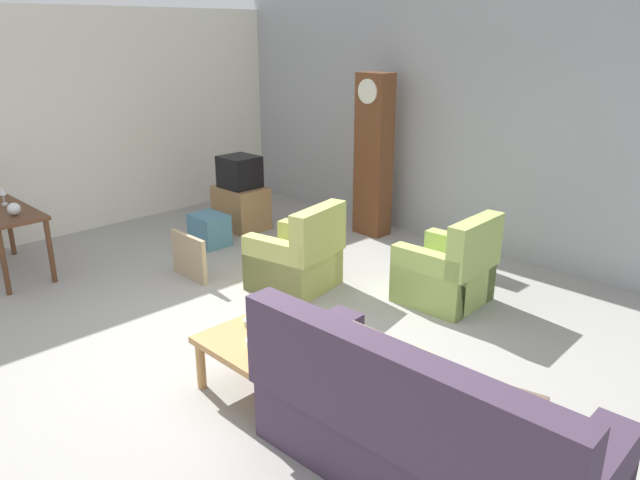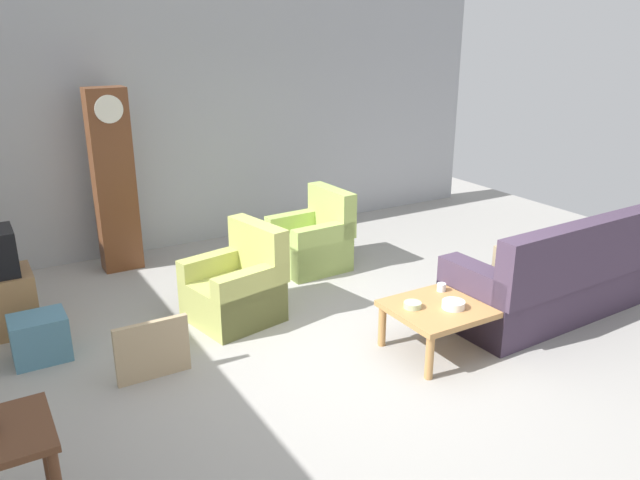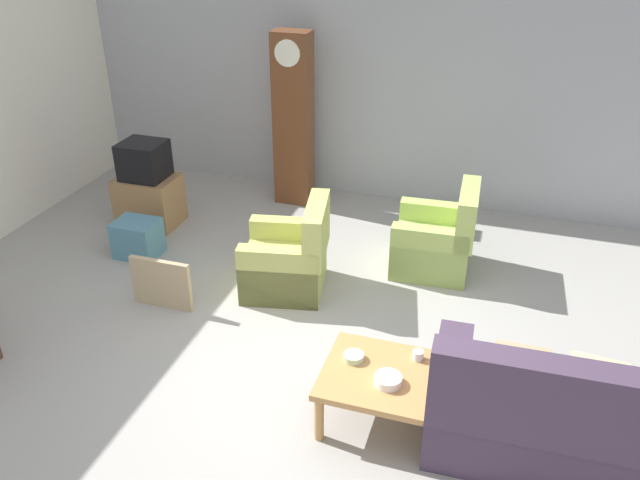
# 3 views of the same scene
# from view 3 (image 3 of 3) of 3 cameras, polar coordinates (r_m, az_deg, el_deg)

# --- Properties ---
(ground_plane) EXTENTS (10.40, 10.40, 0.00)m
(ground_plane) POSITION_cam_3_polar(r_m,az_deg,el_deg) (5.38, -0.03, -11.65)
(ground_plane) COLOR #999691
(garage_door_wall) EXTENTS (8.40, 0.16, 3.20)m
(garage_door_wall) POSITION_cam_3_polar(r_m,az_deg,el_deg) (7.84, 8.28, 14.48)
(garage_door_wall) COLOR #9EA0A5
(garage_door_wall) RESTS_ON ground_plane
(couch_floral) EXTENTS (2.13, 0.95, 1.04)m
(couch_floral) POSITION_cam_3_polar(r_m,az_deg,el_deg) (4.79, 22.66, -14.91)
(couch_floral) COLOR #423347
(couch_floral) RESTS_ON ground_plane
(armchair_olive_near) EXTENTS (0.92, 0.90, 0.92)m
(armchair_olive_near) POSITION_cam_3_polar(r_m,az_deg,el_deg) (6.27, -2.76, -1.85)
(armchair_olive_near) COLOR tan
(armchair_olive_near) RESTS_ON ground_plane
(armchair_olive_far) EXTENTS (0.83, 0.80, 0.92)m
(armchair_olive_far) POSITION_cam_3_polar(r_m,az_deg,el_deg) (6.70, 10.30, -0.17)
(armchair_olive_far) COLOR #A2BC5E
(armchair_olive_far) RESTS_ON ground_plane
(coffee_table_wood) EXTENTS (0.96, 0.76, 0.43)m
(coffee_table_wood) POSITION_cam_3_polar(r_m,az_deg,el_deg) (4.76, 6.12, -12.33)
(coffee_table_wood) COLOR #B27F47
(coffee_table_wood) RESTS_ON ground_plane
(grandfather_clock) EXTENTS (0.44, 0.30, 2.09)m
(grandfather_clock) POSITION_cam_3_polar(r_m,az_deg,el_deg) (7.83, -2.38, 10.53)
(grandfather_clock) COLOR brown
(grandfather_clock) RESTS_ON ground_plane
(tv_stand_cabinet) EXTENTS (0.68, 0.52, 0.58)m
(tv_stand_cabinet) POSITION_cam_3_polar(r_m,az_deg,el_deg) (7.78, -14.85, 3.43)
(tv_stand_cabinet) COLOR #997047
(tv_stand_cabinet) RESTS_ON ground_plane
(tv_crt) EXTENTS (0.48, 0.44, 0.42)m
(tv_crt) POSITION_cam_3_polar(r_m,az_deg,el_deg) (7.59, -15.32, 6.83)
(tv_crt) COLOR black
(tv_crt) RESTS_ON tv_stand_cabinet
(framed_picture_leaning) EXTENTS (0.60, 0.05, 0.50)m
(framed_picture_leaning) POSITION_cam_3_polar(r_m,az_deg,el_deg) (6.19, -13.85, -3.76)
(framed_picture_leaning) COLOR tan
(framed_picture_leaning) RESTS_ON ground_plane
(storage_box_blue) EXTENTS (0.45, 0.37, 0.40)m
(storage_box_blue) POSITION_cam_3_polar(r_m,az_deg,el_deg) (7.15, -15.82, 0.15)
(storage_box_blue) COLOR teal
(storage_box_blue) RESTS_ON ground_plane
(cup_white_porcelain) EXTENTS (0.08, 0.08, 0.08)m
(cup_white_porcelain) POSITION_cam_3_polar(r_m,az_deg,el_deg) (4.56, 10.66, -13.25)
(cup_white_porcelain) COLOR white
(cup_white_porcelain) RESTS_ON coffee_table_wood
(cup_blue_rimmed) EXTENTS (0.08, 0.08, 0.07)m
(cup_blue_rimmed) POSITION_cam_3_polar(r_m,az_deg,el_deg) (4.86, 8.67, -10.04)
(cup_blue_rimmed) COLOR silver
(cup_blue_rimmed) RESTS_ON coffee_table_wood
(cup_cream_tall) EXTENTS (0.08, 0.08, 0.07)m
(cup_cream_tall) POSITION_cam_3_polar(r_m,az_deg,el_deg) (4.76, 10.62, -11.26)
(cup_cream_tall) COLOR beige
(cup_cream_tall) RESTS_ON coffee_table_wood
(bowl_white_stacked) EXTENTS (0.20, 0.20, 0.06)m
(bowl_white_stacked) POSITION_cam_3_polar(r_m,az_deg,el_deg) (4.63, 6.03, -12.22)
(bowl_white_stacked) COLOR white
(bowl_white_stacked) RESTS_ON coffee_table_wood
(bowl_shallow_green) EXTENTS (0.15, 0.15, 0.05)m
(bowl_shallow_green) POSITION_cam_3_polar(r_m,az_deg,el_deg) (4.82, 3.00, -10.28)
(bowl_shallow_green) COLOR #B2C69E
(bowl_shallow_green) RESTS_ON coffee_table_wood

